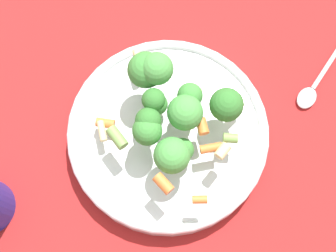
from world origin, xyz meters
TOP-DOWN VIEW (x-y plane):
  - ground_plane at (0.00, 0.00)m, footprint 3.00×3.00m
  - bowl at (0.00, 0.00)m, footprint 0.28×0.28m
  - pasta_salad at (-0.01, -0.01)m, footprint 0.20×0.22m
  - spoon at (-0.24, -0.03)m, footprint 0.14×0.13m

SIDE VIEW (x-z plane):
  - ground_plane at x=0.00m, z-range 0.00..0.00m
  - spoon at x=-0.24m, z-range 0.00..0.01m
  - bowl at x=0.00m, z-range 0.00..0.04m
  - pasta_salad at x=-0.01m, z-range 0.04..0.14m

